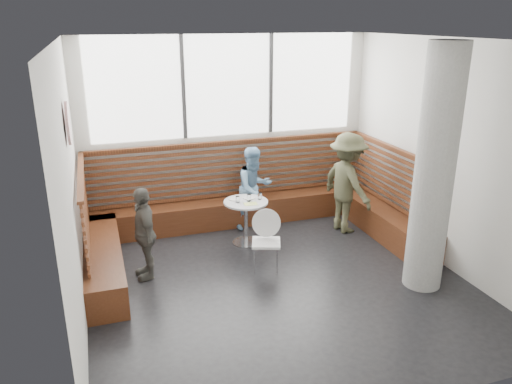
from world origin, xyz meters
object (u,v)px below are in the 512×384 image
object	(u,v)px
concrete_column	(435,172)
cafe_chair	(265,236)
adult_man	(347,183)
child_back	(254,188)
cafe_table	(246,213)
child_left	(144,233)

from	to	relation	value
concrete_column	cafe_chair	size ratio (longest dim) A/B	3.70
adult_man	child_back	world-z (taller)	adult_man
concrete_column	cafe_table	xyz separation A→B (m)	(-1.89, 2.00, -1.08)
cafe_table	concrete_column	bearing A→B (deg)	-46.59
cafe_table	adult_man	world-z (taller)	adult_man
child_back	child_left	distance (m)	2.31
cafe_table	child_left	xyz separation A→B (m)	(-1.64, -0.59, 0.14)
cafe_chair	child_back	size ratio (longest dim) A/B	0.61
cafe_table	child_back	world-z (taller)	child_back
cafe_chair	child_left	distance (m)	1.68
child_back	child_left	size ratio (longest dim) A/B	1.08
cafe_chair	child_back	distance (m)	1.53
adult_man	child_back	size ratio (longest dim) A/B	1.19
concrete_column	cafe_chair	bearing A→B (deg)	149.40
adult_man	cafe_chair	bearing A→B (deg)	105.07
cafe_chair	child_back	bearing A→B (deg)	97.06
cafe_table	child_back	bearing A→B (deg)	60.74
cafe_table	child_back	xyz separation A→B (m)	(0.34, 0.60, 0.19)
adult_man	concrete_column	bearing A→B (deg)	172.69
concrete_column	adult_man	xyz separation A→B (m)	(-0.13, 1.97, -0.75)
cafe_chair	child_left	xyz separation A→B (m)	(-1.65, 0.29, 0.15)
cafe_chair	child_back	xyz separation A→B (m)	(0.33, 1.48, 0.20)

